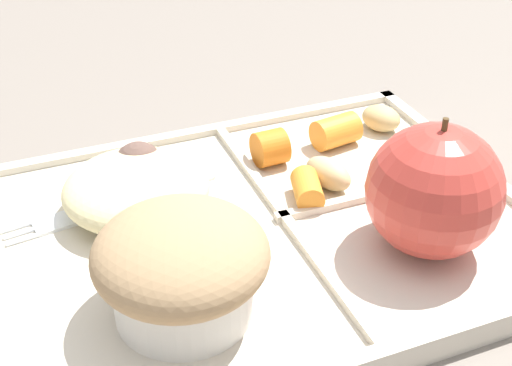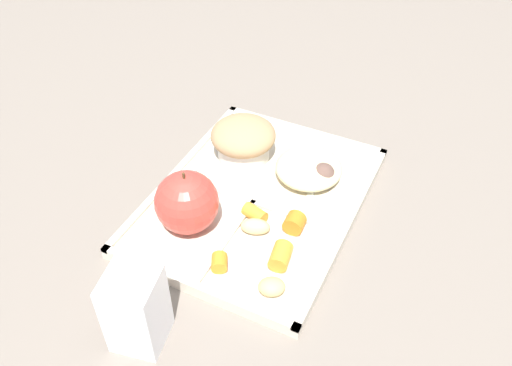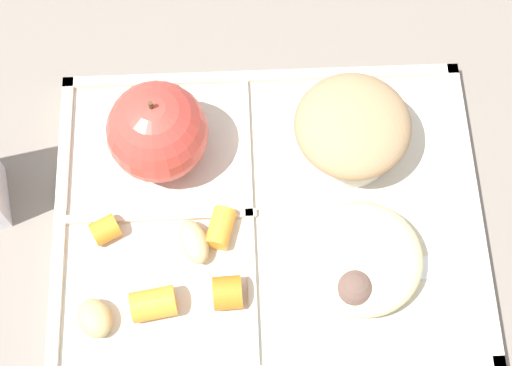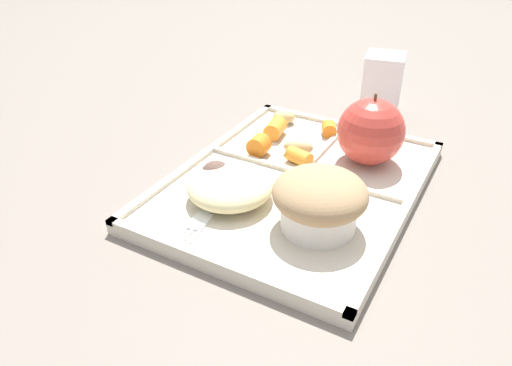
{
  "view_description": "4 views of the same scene",
  "coord_description": "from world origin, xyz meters",
  "px_view_note": "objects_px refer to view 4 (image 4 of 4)",
  "views": [
    {
      "loc": [
        0.15,
        0.36,
        0.3
      ],
      "look_at": [
        0.01,
        0.0,
        0.05
      ],
      "focal_mm": 49.84,
      "sensor_mm": 36.0,
      "label": 1
    },
    {
      "loc": [
        -0.51,
        -0.24,
        0.55
      ],
      "look_at": [
        -0.01,
        0.0,
        0.05
      ],
      "focal_mm": 37.99,
      "sensor_mm": 36.0,
      "label": 2
    },
    {
      "loc": [
        -0.02,
        -0.24,
        0.65
      ],
      "look_at": [
        -0.01,
        0.02,
        0.02
      ],
      "focal_mm": 55.63,
      "sensor_mm": 36.0,
      "label": 3
    },
    {
      "loc": [
        0.47,
        0.21,
        0.33
      ],
      "look_at": [
        0.06,
        -0.02,
        0.03
      ],
      "focal_mm": 34.26,
      "sensor_mm": 36.0,
      "label": 4
    }
  ],
  "objects_px": {
    "bran_muffin": "(320,200)",
    "plastic_fork": "(212,206)",
    "green_apple": "(371,132)",
    "lunch_tray": "(296,184)",
    "milk_carton": "(382,88)"
  },
  "relations": [
    {
      "from": "lunch_tray",
      "to": "green_apple",
      "type": "distance_m",
      "value": 0.12
    },
    {
      "from": "green_apple",
      "to": "bran_muffin",
      "type": "relative_size",
      "value": 0.94
    },
    {
      "from": "green_apple",
      "to": "bran_muffin",
      "type": "distance_m",
      "value": 0.16
    },
    {
      "from": "green_apple",
      "to": "bran_muffin",
      "type": "height_order",
      "value": "green_apple"
    },
    {
      "from": "green_apple",
      "to": "milk_carton",
      "type": "relative_size",
      "value": 0.89
    },
    {
      "from": "lunch_tray",
      "to": "bran_muffin",
      "type": "distance_m",
      "value": 0.1
    },
    {
      "from": "lunch_tray",
      "to": "milk_carton",
      "type": "relative_size",
      "value": 3.46
    },
    {
      "from": "lunch_tray",
      "to": "green_apple",
      "type": "xyz_separation_m",
      "value": [
        -0.09,
        0.06,
        0.05
      ]
    },
    {
      "from": "green_apple",
      "to": "plastic_fork",
      "type": "height_order",
      "value": "green_apple"
    },
    {
      "from": "plastic_fork",
      "to": "bran_muffin",
      "type": "bearing_deg",
      "value": 101.44
    },
    {
      "from": "bran_muffin",
      "to": "plastic_fork",
      "type": "relative_size",
      "value": 0.64
    },
    {
      "from": "bran_muffin",
      "to": "plastic_fork",
      "type": "height_order",
      "value": "bran_muffin"
    },
    {
      "from": "bran_muffin",
      "to": "plastic_fork",
      "type": "bearing_deg",
      "value": -78.56
    },
    {
      "from": "bran_muffin",
      "to": "green_apple",
      "type": "bearing_deg",
      "value": 180.0
    },
    {
      "from": "plastic_fork",
      "to": "green_apple",
      "type": "bearing_deg",
      "value": 147.71
    }
  ]
}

